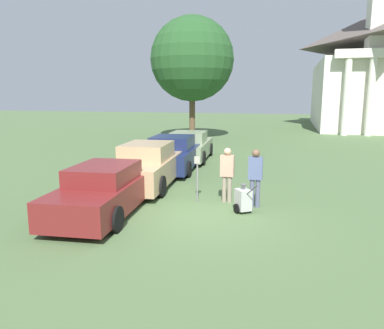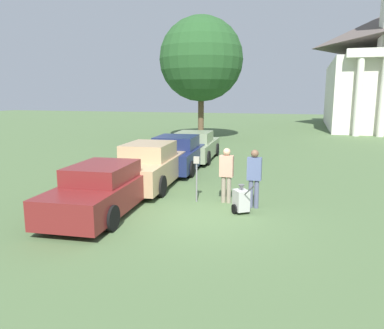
{
  "view_description": "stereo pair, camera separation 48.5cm",
  "coord_description": "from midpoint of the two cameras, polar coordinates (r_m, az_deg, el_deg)",
  "views": [
    {
      "loc": [
        2.38,
        -9.73,
        3.35
      ],
      "look_at": [
        -0.66,
        1.96,
        1.1
      ],
      "focal_mm": 35.0,
      "sensor_mm": 36.0,
      "label": 1
    },
    {
      "loc": [
        2.85,
        -9.6,
        3.35
      ],
      "look_at": [
        -0.66,
        1.96,
        1.1
      ],
      "focal_mm": 35.0,
      "sensor_mm": 36.0,
      "label": 2
    }
  ],
  "objects": [
    {
      "name": "ground_plane",
      "position": [
        10.56,
        1.68,
        -7.96
      ],
      "size": [
        120.0,
        120.0,
        0.0
      ],
      "primitive_type": "plane",
      "color": "#4C663D"
    },
    {
      "name": "church",
      "position": [
        43.07,
        26.91,
        12.77
      ],
      "size": [
        9.37,
        18.63,
        22.54
      ],
      "color": "silver",
      "rests_on": "ground_plane"
    },
    {
      "name": "parked_car_maroon",
      "position": [
        11.15,
        -11.82,
        -3.61
      ],
      "size": [
        2.21,
        5.21,
        1.42
      ],
      "rotation": [
        0.0,
        0.0,
        0.08
      ],
      "color": "maroon",
      "rests_on": "ground_plane"
    },
    {
      "name": "person_supervisor",
      "position": [
        11.3,
        10.67,
        -1.57
      ],
      "size": [
        0.42,
        0.23,
        1.77
      ],
      "rotation": [
        0.0,
        0.0,
        3.16
      ],
      "color": "#515670",
      "rests_on": "ground_plane"
    },
    {
      "name": "shade_tree",
      "position": [
        28.75,
        1.91,
        15.74
      ],
      "size": [
        6.21,
        6.21,
        9.07
      ],
      "color": "brown",
      "rests_on": "ground_plane"
    },
    {
      "name": "parked_car_navy",
      "position": [
        16.92,
        -1.41,
        1.59
      ],
      "size": [
        2.37,
        4.91,
        1.55
      ],
      "rotation": [
        0.0,
        0.0,
        0.08
      ],
      "color": "#19234C",
      "rests_on": "ground_plane"
    },
    {
      "name": "person_worker",
      "position": [
        11.72,
        6.46,
        -1.12
      ],
      "size": [
        0.42,
        0.23,
        1.74
      ],
      "rotation": [
        0.0,
        0.0,
        3.14
      ],
      "color": "gray",
      "rests_on": "ground_plane"
    },
    {
      "name": "parked_car_tan",
      "position": [
        14.07,
        -5.35,
        -0.15
      ],
      "size": [
        2.26,
        5.23,
        1.62
      ],
      "rotation": [
        0.0,
        0.0,
        0.08
      ],
      "color": "tan",
      "rests_on": "ground_plane"
    },
    {
      "name": "parking_meter",
      "position": [
        11.74,
        1.89,
        -0.95
      ],
      "size": [
        0.18,
        0.09,
        1.46
      ],
      "color": "slate",
      "rests_on": "ground_plane"
    },
    {
      "name": "parked_car_sage",
      "position": [
        19.56,
        1.15,
        2.73
      ],
      "size": [
        2.34,
        4.83,
        1.49
      ],
      "rotation": [
        0.0,
        0.0,
        0.08
      ],
      "color": "gray",
      "rests_on": "ground_plane"
    },
    {
      "name": "equipment_cart",
      "position": [
        10.87,
        8.76,
        -5.4
      ],
      "size": [
        0.73,
        0.91,
        1.0
      ],
      "rotation": [
        0.0,
        0.0,
        0.62
      ],
      "color": "#B2B2AD",
      "rests_on": "ground_plane"
    }
  ]
}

